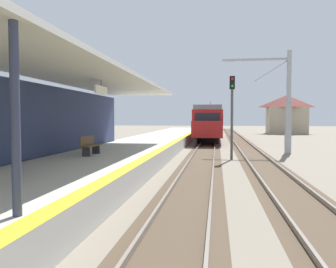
% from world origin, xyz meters
% --- Properties ---
extents(station_platform, '(5.00, 80.00, 0.91)m').
position_xyz_m(station_platform, '(-2.50, 16.00, 0.45)').
color(station_platform, '#B7B5AD').
rests_on(station_platform, ground).
extents(station_building_with_canopy, '(4.85, 24.00, 4.43)m').
position_xyz_m(station_building_with_canopy, '(-4.30, 10.48, 2.66)').
color(station_building_with_canopy, '#4C4C4C').
rests_on(station_building_with_canopy, ground).
extents(track_pair_nearest_platform, '(2.34, 120.00, 0.16)m').
position_xyz_m(track_pair_nearest_platform, '(1.90, 20.00, 0.05)').
color(track_pair_nearest_platform, '#4C3D2D').
rests_on(track_pair_nearest_platform, ground).
extents(track_pair_middle, '(2.34, 120.00, 0.16)m').
position_xyz_m(track_pair_middle, '(5.30, 20.00, 0.05)').
color(track_pair_middle, '#4C3D2D').
rests_on(track_pair_middle, ground).
extents(approaching_train, '(2.93, 19.60, 4.76)m').
position_xyz_m(approaching_train, '(1.90, 38.28, 2.18)').
color(approaching_train, maroon).
rests_on(approaching_train, ground).
extents(rail_signal_post, '(0.32, 0.34, 5.20)m').
position_xyz_m(rail_signal_post, '(3.71, 19.59, 3.19)').
color(rail_signal_post, '#4C4C4C').
rests_on(rail_signal_post, ground).
extents(catenary_pylon_far_side, '(5.00, 0.40, 7.50)m').
position_xyz_m(catenary_pylon_far_side, '(7.64, 23.82, 3.60)').
color(catenary_pylon_far_side, '#9EA3A8').
rests_on(catenary_pylon_far_side, ground).
extents(platform_bench, '(0.45, 1.60, 0.88)m').
position_xyz_m(platform_bench, '(-3.02, 13.16, 1.37)').
color(platform_bench, brown).
rests_on(platform_bench, station_platform).
extents(distant_trackside_house, '(6.60, 5.28, 6.40)m').
position_xyz_m(distant_trackside_house, '(14.22, 56.02, 3.34)').
color(distant_trackside_house, tan).
rests_on(distant_trackside_house, ground).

